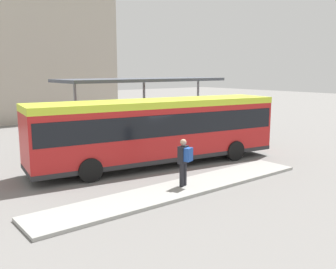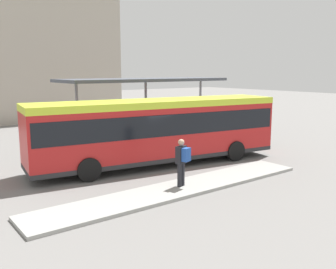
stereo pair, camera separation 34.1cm
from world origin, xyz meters
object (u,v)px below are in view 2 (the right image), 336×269
at_px(city_bus, 158,127).
at_px(bicycle_white, 244,135).
at_px(pedestrian_waiting, 182,159).
at_px(bicycle_red, 250,136).

bearing_deg(city_bus, bicycle_white, 21.51).
distance_m(city_bus, pedestrian_waiting, 3.97).
xyz_separation_m(bicycle_red, bicycle_white, (0.32, 0.81, -0.05)).
height_order(city_bus, bicycle_red, city_bus).
height_order(city_bus, bicycle_white, city_bus).
bearing_deg(bicycle_white, city_bus, -74.13).
relative_size(city_bus, pedestrian_waiting, 6.79).
bearing_deg(bicycle_red, pedestrian_waiting, -66.98).
bearing_deg(bicycle_white, bicycle_red, -18.17).
bearing_deg(pedestrian_waiting, city_bus, -38.89).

